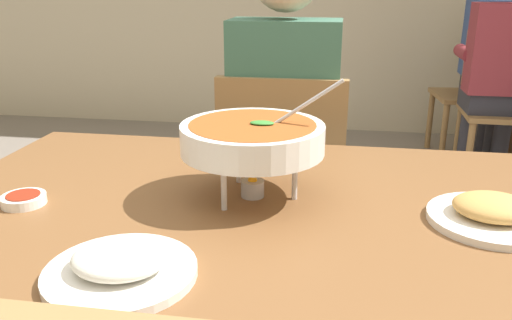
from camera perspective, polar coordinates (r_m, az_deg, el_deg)
The scene contains 11 objects.
dining_table_main at distance 1.13m, azimuth -1.24°, elevation -9.75°, with size 1.36×0.91×0.75m.
chair_diner_main at distance 1.85m, azimuth 2.95°, elevation -2.49°, with size 0.44×0.44×0.90m.
diner_main at distance 1.81m, azimuth 3.19°, elevation 4.84°, with size 0.40×0.45×1.31m.
curry_bowl at distance 1.09m, azimuth -0.38°, elevation 2.32°, with size 0.33×0.30×0.26m.
rice_plate at distance 0.86m, azimuth -14.56°, elevation -11.03°, with size 0.24×0.24×0.06m.
appetizer_plate at distance 1.10m, azimuth 24.26°, elevation -5.20°, with size 0.24×0.24×0.06m.
sauce_dish at distance 1.19m, azimuth -23.94°, elevation -3.91°, with size 0.09×0.09×0.02m.
chair_bg_left at distance 3.92m, azimuth 23.53°, elevation 7.45°, with size 0.48×0.48×0.90m.
chair_bg_middle at distance 3.53m, azimuth 24.92°, elevation 6.15°, with size 0.45×0.45×0.90m.
patron_bg_left at distance 3.87m, azimuth 23.88°, elevation 10.84°, with size 0.45×0.40×1.31m.
patron_bg_middle at distance 3.36m, azimuth 24.93°, elevation 9.70°, with size 0.40×0.45×1.31m.
Camera 1 is at (0.18, -0.97, 1.19)m, focal length 36.80 mm.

